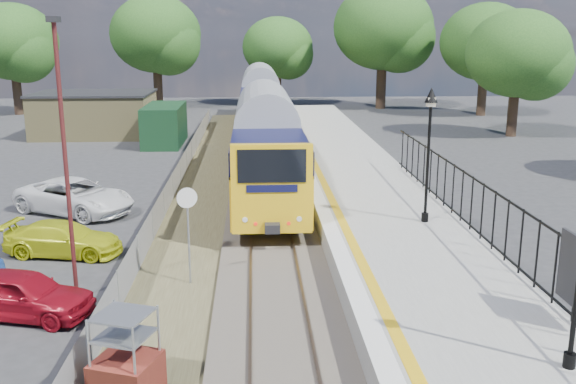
{
  "coord_description": "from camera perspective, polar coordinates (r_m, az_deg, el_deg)",
  "views": [
    {
      "loc": [
        -0.58,
        -14.99,
        7.22
      ],
      "look_at": [
        0.56,
        6.05,
        2.0
      ],
      "focal_mm": 40.0,
      "sensor_mm": 36.0,
      "label": 1
    }
  ],
  "objects": [
    {
      "name": "track_bed",
      "position": [
        25.67,
        -2.75,
        -2.22
      ],
      "size": [
        5.9,
        80.0,
        0.29
      ],
      "color": "#473F38",
      "rests_on": "ground"
    },
    {
      "name": "car_yellow",
      "position": [
        22.7,
        -19.32,
        -3.94
      ],
      "size": [
        4.11,
        2.23,
        1.13
      ],
      "primitive_type": "imported",
      "rotation": [
        0.0,
        0.0,
        1.4
      ],
      "color": "#C5CC18",
      "rests_on": "ground"
    },
    {
      "name": "train",
      "position": [
        41.16,
        -2.3,
        7.11
      ],
      "size": [
        2.82,
        40.83,
        3.51
      ],
      "color": "yellow",
      "rests_on": "ground"
    },
    {
      "name": "car_white",
      "position": [
        27.75,
        -18.4,
        -0.37
      ],
      "size": [
        5.6,
        4.56,
        1.42
      ],
      "primitive_type": "imported",
      "rotation": [
        0.0,
        0.0,
        1.05
      ],
      "color": "white",
      "rests_on": "ground"
    },
    {
      "name": "wire_fence",
      "position": [
        28.02,
        -10.44,
        0.02
      ],
      "size": [
        0.06,
        52.0,
        1.2
      ],
      "color": "#999EA3",
      "rests_on": "ground"
    },
    {
      "name": "platform",
      "position": [
        24.44,
        8.3,
        -2.32
      ],
      "size": [
        5.0,
        70.0,
        0.9
      ],
      "primitive_type": "cube",
      "color": "gray",
      "rests_on": "ground"
    },
    {
      "name": "palisade_fence",
      "position": [
        19.4,
        18.61,
        -2.95
      ],
      "size": [
        0.12,
        26.0,
        2.0
      ],
      "color": "black",
      "rests_on": "platform"
    },
    {
      "name": "tree_line",
      "position": [
        57.02,
        -1.15,
        13.31
      ],
      "size": [
        56.8,
        43.8,
        11.88
      ],
      "color": "#332319",
      "rests_on": "ground"
    },
    {
      "name": "platform_edge",
      "position": [
        23.99,
        3.51,
        -1.37
      ],
      "size": [
        0.9,
        70.0,
        0.01
      ],
      "color": "silver",
      "rests_on": "platform"
    },
    {
      "name": "brick_plinth",
      "position": [
        13.65,
        -14.23,
        -14.11
      ],
      "size": [
        1.5,
        1.5,
        1.89
      ],
      "rotation": [
        0.0,
        0.0,
        -0.34
      ],
      "color": "maroon",
      "rests_on": "ground"
    },
    {
      "name": "victorian_lamp_north",
      "position": [
        21.99,
        12.5,
        5.95
      ],
      "size": [
        0.44,
        0.44,
        4.6
      ],
      "color": "black",
      "rests_on": "platform"
    },
    {
      "name": "ground",
      "position": [
        16.65,
        -0.82,
        -11.79
      ],
      "size": [
        120.0,
        120.0,
        0.0
      ],
      "primitive_type": "plane",
      "color": "#2D2D30",
      "rests_on": "ground"
    },
    {
      "name": "car_red",
      "position": [
        18.23,
        -22.55,
        -8.38
      ],
      "size": [
        3.98,
        2.39,
        1.27
      ],
      "primitive_type": "imported",
      "rotation": [
        0.0,
        0.0,
        1.32
      ],
      "color": "maroon",
      "rests_on": "ground"
    },
    {
      "name": "outbuilding",
      "position": [
        47.68,
        -15.7,
        6.55
      ],
      "size": [
        10.8,
        10.1,
        3.12
      ],
      "color": "#988B56",
      "rests_on": "ground"
    },
    {
      "name": "carpark_lamp",
      "position": [
        18.05,
        -19.28,
        3.89
      ],
      "size": [
        0.25,
        0.5,
        7.64
      ],
      "color": "#511B1B",
      "rests_on": "ground"
    },
    {
      "name": "speed_sign",
      "position": [
        18.67,
        -8.9,
        -2.38
      ],
      "size": [
        0.58,
        0.22,
        2.97
      ],
      "rotation": [
        0.0,
        0.0,
        0.32
      ],
      "color": "#999EA3",
      "rests_on": "ground"
    }
  ]
}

